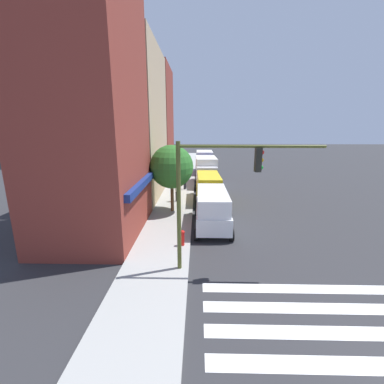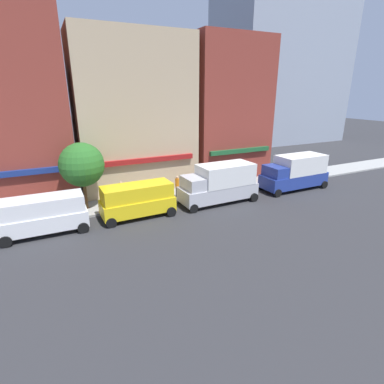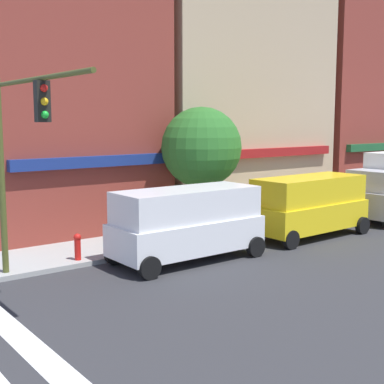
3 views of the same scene
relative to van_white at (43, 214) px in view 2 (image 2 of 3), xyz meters
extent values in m
cube|color=maroon|center=(-1.11, 6.80, 6.69)|extent=(7.40, 5.00, 15.96)
cube|color=navy|center=(-1.11, 4.15, 1.71)|extent=(6.29, 0.30, 0.40)
cube|color=tan|center=(7.92, 6.80, 5.19)|extent=(9.82, 5.00, 12.96)
cube|color=maroon|center=(7.92, 4.15, 1.71)|extent=(8.35, 0.30, 0.40)
cube|color=maroon|center=(17.21, 6.80, 5.35)|extent=(7.72, 5.00, 13.27)
cube|color=#1E592D|center=(17.21, 4.15, 1.71)|extent=(6.56, 0.30, 0.40)
cube|color=white|center=(0.00, 0.00, -0.45)|extent=(5.00, 2.01, 1.00)
cube|color=white|center=(0.00, 0.00, 0.55)|extent=(4.75, 1.85, 1.00)
cylinder|color=black|center=(-2.09, 1.00, -0.95)|extent=(0.68, 0.22, 0.68)
cylinder|color=black|center=(-2.09, -1.00, -0.95)|extent=(0.68, 0.22, 0.68)
cylinder|color=black|center=(2.09, 1.00, -0.95)|extent=(0.68, 0.22, 0.68)
cylinder|color=black|center=(2.09, -1.00, -0.95)|extent=(0.68, 0.22, 0.68)
cube|color=yellow|center=(5.90, 0.00, -0.45)|extent=(5.05, 2.13, 1.00)
cube|color=yellow|center=(5.90, 0.00, 0.55)|extent=(4.80, 1.96, 1.00)
cylinder|color=black|center=(3.81, 1.00, -0.95)|extent=(0.68, 0.22, 0.68)
cylinder|color=black|center=(3.81, -1.00, -0.95)|extent=(0.68, 0.22, 0.68)
cylinder|color=black|center=(7.99, 1.00, -0.95)|extent=(0.68, 0.22, 0.68)
cylinder|color=black|center=(7.99, -1.00, -0.95)|extent=(0.68, 0.22, 0.68)
cube|color=#B7B7BC|center=(12.38, 0.00, -0.40)|extent=(6.26, 2.36, 1.10)
cube|color=silver|center=(13.00, 0.00, 0.95)|extent=(4.40, 2.31, 1.60)
cube|color=#B7B7BC|center=(10.40, 0.00, 0.60)|extent=(1.79, 2.13, 0.90)
cylinder|color=black|center=(9.69, 1.10, -0.95)|extent=(0.68, 0.22, 0.68)
cylinder|color=black|center=(9.69, -1.10, -0.95)|extent=(0.68, 0.22, 0.68)
cylinder|color=black|center=(15.07, 1.10, -0.95)|extent=(0.68, 0.22, 0.68)
cylinder|color=black|center=(15.07, -1.10, -0.95)|extent=(0.68, 0.22, 0.68)
cube|color=navy|center=(20.18, 0.00, -0.40)|extent=(6.21, 2.24, 1.10)
cube|color=silver|center=(20.80, 0.00, 0.95)|extent=(4.35, 2.23, 1.60)
cube|color=navy|center=(18.19, 0.00, 0.60)|extent=(1.75, 2.10, 0.90)
cylinder|color=black|center=(17.49, 1.10, -0.95)|extent=(0.68, 0.22, 0.68)
cylinder|color=black|center=(17.49, -1.10, -0.95)|extent=(0.68, 0.22, 0.68)
cylinder|color=black|center=(22.87, 1.10, -0.95)|extent=(0.68, 0.22, 0.68)
cylinder|color=black|center=(22.87, -1.10, -0.95)|extent=(0.68, 0.22, 0.68)
cylinder|color=#23232D|center=(5.40, 2.66, -0.71)|extent=(0.26, 0.26, 0.85)
cylinder|color=silver|center=(5.40, 2.66, 0.06)|extent=(0.32, 0.32, 0.70)
sphere|color=tan|center=(5.40, 2.66, 0.52)|extent=(0.22, 0.22, 0.22)
cylinder|color=#23232D|center=(9.83, 2.22, -0.71)|extent=(0.26, 0.26, 0.85)
cylinder|color=orange|center=(9.83, 2.22, 0.06)|extent=(0.32, 0.32, 0.70)
sphere|color=tan|center=(9.83, 2.22, 0.52)|extent=(0.22, 0.22, 0.22)
cylinder|color=brown|center=(2.80, 2.80, -0.03)|extent=(0.24, 0.24, 2.22)
sphere|color=#286623|center=(2.80, 2.80, 2.17)|extent=(3.12, 3.12, 3.12)
camera|label=1|loc=(-15.46, 0.92, 4.86)|focal=24.00mm
camera|label=2|loc=(0.82, -19.13, 7.14)|focal=28.00mm
camera|label=3|loc=(-10.11, -13.45, 3.23)|focal=50.00mm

